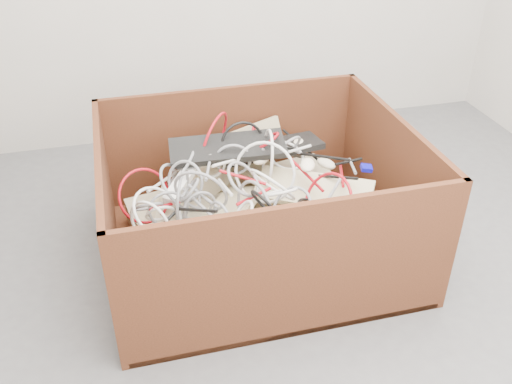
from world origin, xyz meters
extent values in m
plane|color=#515154|center=(0.00, 0.00, 0.00)|extent=(3.00, 3.00, 0.00)
cube|color=#391C0E|center=(-0.29, 0.27, 0.01)|extent=(1.22, 1.01, 0.03)
cube|color=#391C0E|center=(-0.29, 0.76, 0.29)|extent=(1.22, 0.02, 0.57)
cube|color=#391C0E|center=(-0.29, -0.23, 0.29)|extent=(1.22, 0.03, 0.57)
cube|color=#391C0E|center=(0.31, 0.27, 0.29)|extent=(0.03, 0.96, 0.57)
cube|color=#391C0E|center=(-0.89, 0.27, 0.29)|extent=(0.02, 0.96, 0.57)
cube|color=beige|center=(-0.29, 0.29, 0.08)|extent=(1.07, 0.92, 0.20)
cube|color=beige|center=(-0.39, 0.22, 0.17)|extent=(0.77, 0.69, 0.21)
cube|color=#C8B18D|center=(-0.56, 0.48, 0.20)|extent=(0.49, 0.36, 0.21)
cube|color=#C8B18D|center=(-0.12, 0.41, 0.20)|extent=(0.39, 0.48, 0.18)
cube|color=#C8B18D|center=(-0.24, 0.13, 0.17)|extent=(0.28, 0.50, 0.10)
cube|color=#C8B18D|center=(-0.54, 0.04, 0.22)|extent=(0.50, 0.29, 0.12)
cube|color=#C8B18D|center=(-0.02, 0.16, 0.24)|extent=(0.32, 0.50, 0.13)
cube|color=#C8B18D|center=(-0.29, 0.63, 0.32)|extent=(0.49, 0.20, 0.22)
cube|color=#C8B18D|center=(-0.43, 0.18, 0.30)|extent=(0.39, 0.49, 0.15)
cube|color=#C8B18D|center=(-0.07, 0.21, 0.32)|extent=(0.49, 0.41, 0.10)
cube|color=black|center=(-0.16, 0.54, 0.36)|extent=(0.49, 0.22, 0.05)
cube|color=black|center=(-0.38, 0.41, 0.45)|extent=(0.49, 0.21, 0.07)
ellipsoid|color=beige|center=(-0.57, 0.40, 0.34)|extent=(0.11, 0.10, 0.04)
ellipsoid|color=beige|center=(0.06, 0.40, 0.33)|extent=(0.10, 0.11, 0.04)
ellipsoid|color=beige|center=(-0.43, -0.09, 0.29)|extent=(0.11, 0.08, 0.04)
ellipsoid|color=beige|center=(-0.10, 0.22, 0.44)|extent=(0.09, 0.11, 0.04)
ellipsoid|color=beige|center=(-0.47, 0.41, 0.40)|extent=(0.11, 0.10, 0.04)
ellipsoid|color=black|center=(-0.02, -0.13, 0.29)|extent=(0.11, 0.08, 0.04)
ellipsoid|color=beige|center=(-0.03, 0.54, 0.36)|extent=(0.09, 0.11, 0.04)
ellipsoid|color=beige|center=(-0.25, 0.35, 0.42)|extent=(0.11, 0.11, 0.04)
cube|color=white|center=(-0.57, 0.33, 0.38)|extent=(0.20, 0.25, 0.11)
cube|color=white|center=(-0.43, -0.02, 0.33)|extent=(0.29, 0.12, 0.10)
cube|color=#0C0BB0|center=(0.17, 0.24, 0.37)|extent=(0.05, 0.05, 0.03)
torus|color=#A70B16|center=(-0.48, 0.50, 0.40)|extent=(0.15, 0.23, 0.19)
torus|color=gray|center=(-0.66, 0.18, 0.35)|extent=(0.22, 0.03, 0.22)
torus|color=#A70B16|center=(-0.22, 0.55, 0.41)|extent=(0.06, 0.15, 0.15)
torus|color=gray|center=(-0.34, 0.47, 0.41)|extent=(0.11, 0.17, 0.18)
torus|color=silver|center=(-0.46, 0.38, 0.39)|extent=(0.14, 0.05, 0.14)
torus|color=black|center=(-0.32, 0.03, 0.41)|extent=(0.12, 0.20, 0.19)
torus|color=black|center=(-0.31, 0.44, 0.45)|extent=(0.27, 0.09, 0.26)
torus|color=gray|center=(-0.37, 0.15, 0.46)|extent=(0.14, 0.18, 0.16)
torus|color=silver|center=(-0.28, 0.19, 0.45)|extent=(0.30, 0.16, 0.31)
torus|color=#A70B16|center=(-0.08, 0.02, 0.37)|extent=(0.19, 0.34, 0.30)
torus|color=gray|center=(-0.58, 0.28, 0.40)|extent=(0.19, 0.16, 0.22)
torus|color=silver|center=(-0.12, 0.44, 0.37)|extent=(0.21, 0.20, 0.09)
torus|color=gray|center=(-0.11, 0.43, 0.41)|extent=(0.16, 0.14, 0.13)
torus|color=silver|center=(-0.23, 0.34, 0.43)|extent=(0.06, 0.32, 0.32)
torus|color=silver|center=(-0.69, 0.19, 0.33)|extent=(0.14, 0.09, 0.13)
torus|color=silver|center=(-0.26, 0.05, 0.44)|extent=(0.20, 0.17, 0.11)
torus|color=gray|center=(-0.60, 0.21, 0.38)|extent=(0.12, 0.29, 0.31)
torus|color=gray|center=(-0.73, 0.21, 0.36)|extent=(0.15, 0.12, 0.11)
torus|color=gray|center=(-0.59, 0.30, 0.36)|extent=(0.23, 0.31, 0.24)
torus|color=silver|center=(-0.73, 0.13, 0.33)|extent=(0.15, 0.16, 0.20)
torus|color=black|center=(-0.14, 0.00, 0.37)|extent=(0.17, 0.18, 0.08)
torus|color=gray|center=(-0.54, 0.15, 0.43)|extent=(0.26, 0.13, 0.27)
torus|color=silver|center=(-0.27, 0.12, 0.43)|extent=(0.20, 0.20, 0.21)
torus|color=silver|center=(-0.41, 0.00, 0.40)|extent=(0.11, 0.15, 0.13)
torus|color=gray|center=(-0.57, 0.19, 0.42)|extent=(0.10, 0.15, 0.13)
torus|color=gray|center=(-0.54, 0.15, 0.36)|extent=(0.15, 0.05, 0.15)
torus|color=gray|center=(-0.23, 0.01, 0.39)|extent=(0.18, 0.20, 0.15)
torus|color=#A70B16|center=(-0.21, 0.40, 0.47)|extent=(0.14, 0.16, 0.10)
torus|color=#A70B16|center=(-0.41, 0.53, 0.44)|extent=(0.19, 0.28, 0.28)
torus|color=gray|center=(-0.10, 0.51, 0.35)|extent=(0.19, 0.23, 0.18)
torus|color=gray|center=(-0.36, 0.05, 0.38)|extent=(0.12, 0.27, 0.29)
torus|color=gray|center=(-0.49, 0.04, 0.36)|extent=(0.09, 0.21, 0.22)
torus|color=#A70B16|center=(-0.74, 0.33, 0.33)|extent=(0.30, 0.18, 0.27)
torus|color=gray|center=(-0.36, 0.37, 0.42)|extent=(0.21, 0.06, 0.21)
torus|color=gray|center=(-0.58, 0.41, 0.38)|extent=(0.18, 0.27, 0.23)
torus|color=black|center=(-0.20, 0.54, 0.38)|extent=(0.17, 0.15, 0.16)
torus|color=gray|center=(-0.50, 0.49, 0.39)|extent=(0.26, 0.31, 0.19)
torus|color=silver|center=(-0.70, 0.14, 0.37)|extent=(0.24, 0.21, 0.21)
cylinder|color=black|center=(-0.57, 0.08, 0.40)|extent=(0.14, 0.16, 0.08)
cylinder|color=gray|center=(-0.07, 0.05, 0.38)|extent=(0.17, 0.19, 0.06)
cylinder|color=#A70B16|center=(-0.35, 0.10, 0.41)|extent=(0.15, 0.09, 0.02)
cylinder|color=#A70B16|center=(-0.67, 0.21, 0.35)|extent=(0.13, 0.08, 0.05)
cylinder|color=black|center=(0.00, 0.59, 0.32)|extent=(0.12, 0.22, 0.08)
cylinder|color=silver|center=(0.13, 0.12, 0.30)|extent=(0.16, 0.05, 0.04)
cylinder|color=silver|center=(-0.65, 0.35, 0.37)|extent=(0.15, 0.20, 0.05)
cylinder|color=black|center=(-0.57, -0.05, 0.35)|extent=(0.13, 0.17, 0.05)
cylinder|color=gray|center=(-0.48, 0.30, 0.44)|extent=(0.08, 0.22, 0.03)
cylinder|color=gray|center=(-0.59, -0.03, 0.34)|extent=(0.17, 0.19, 0.03)
cylinder|color=#A70B16|center=(0.05, 0.22, 0.37)|extent=(0.10, 0.25, 0.07)
cylinder|color=gray|center=(-0.24, 0.41, 0.45)|extent=(0.03, 0.13, 0.03)
cylinder|color=black|center=(0.12, 0.31, 0.37)|extent=(0.13, 0.03, 0.01)
cylinder|color=black|center=(-0.19, 0.48, 0.40)|extent=(0.21, 0.14, 0.03)
cylinder|color=gray|center=(-0.32, 0.44, 0.45)|extent=(0.14, 0.17, 0.02)
cylinder|color=black|center=(0.00, 0.22, 0.37)|extent=(0.17, 0.20, 0.09)
cylinder|color=gray|center=(-0.53, 0.17, 0.40)|extent=(0.10, 0.14, 0.05)
cylinder|color=#A70B16|center=(-0.37, 0.19, 0.44)|extent=(0.17, 0.07, 0.07)
cylinder|color=silver|center=(-0.12, 0.42, 0.39)|extent=(0.21, 0.04, 0.07)
cylinder|color=black|center=(-0.68, 0.10, 0.35)|extent=(0.13, 0.11, 0.05)
cylinder|color=gray|center=(-0.22, 0.46, 0.44)|extent=(0.16, 0.08, 0.06)
cylinder|color=#A70B16|center=(-0.10, 0.22, 0.40)|extent=(0.07, 0.25, 0.04)
cylinder|color=silver|center=(-0.45, 0.14, 0.44)|extent=(0.02, 0.21, 0.07)
cylinder|color=silver|center=(-0.38, 0.32, 0.45)|extent=(0.19, 0.18, 0.09)
cylinder|color=gray|center=(-0.55, 0.12, 0.40)|extent=(0.08, 0.29, 0.06)
cylinder|color=silver|center=(-0.23, -0.05, 0.36)|extent=(0.05, 0.24, 0.02)
cylinder|color=black|center=(0.03, 0.35, 0.39)|extent=(0.17, 0.18, 0.05)
camera|label=1|loc=(-0.78, -1.61, 1.55)|focal=39.84mm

